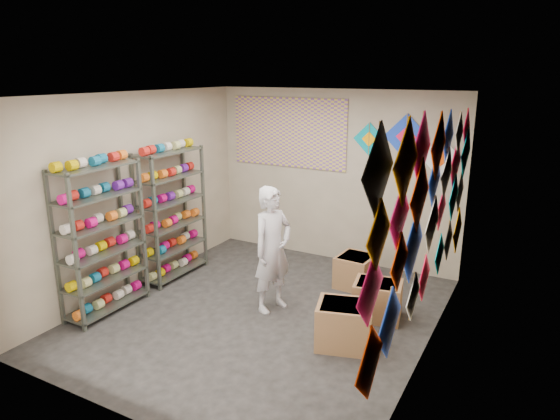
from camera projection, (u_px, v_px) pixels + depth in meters
The scene contains 12 objects.
ground at pixel (262, 314), 6.29m from camera, with size 4.50×4.50×0.00m, color black.
room_walls at pixel (260, 187), 5.85m from camera, with size 4.50×4.50×4.50m.
shelf_rack_front at pixel (102, 240), 6.14m from camera, with size 0.40×1.10×1.90m, color #4C5147.
shelf_rack_back at pixel (172, 214), 7.24m from camera, with size 0.40×1.10×1.90m, color #4C5147.
string_spools at pixel (139, 219), 6.66m from camera, with size 0.12×2.36×0.12m.
kite_wall_display at pixel (431, 205), 4.89m from camera, with size 0.05×4.27×2.07m.
back_wall_kites at pixel (408, 144), 7.14m from camera, with size 1.59×0.02×0.89m.
poster at pixel (288, 133), 8.01m from camera, with size 2.00×0.01×1.10m, color #704493.
shopkeeper at pixel (273, 249), 6.23m from camera, with size 0.55×0.68×1.61m, color silver.
carton_a at pixel (344, 325), 5.51m from camera, with size 0.60×0.50×0.50m, color #936140.
carton_b at pixel (377, 300), 6.14m from camera, with size 0.57×0.47×0.47m, color #936140.
carton_c at pixel (355, 271), 7.05m from camera, with size 0.47×0.52×0.45m, color #936140.
Camera 1 is at (2.94, -4.90, 2.96)m, focal length 32.00 mm.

